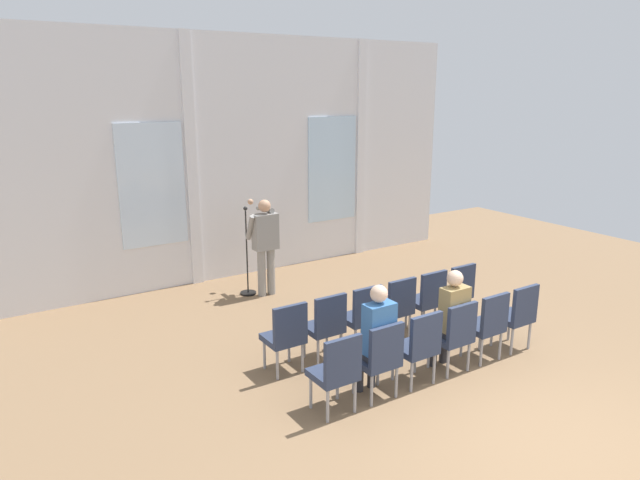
# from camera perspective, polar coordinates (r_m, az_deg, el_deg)

# --- Properties ---
(ground_plane) EXTENTS (17.07, 17.07, 0.00)m
(ground_plane) POSITION_cam_1_polar(r_m,az_deg,el_deg) (6.64, 20.63, -17.77)
(ground_plane) COLOR #846647
(rear_partition) EXTENTS (9.23, 0.14, 4.42)m
(rear_partition) POSITION_cam_1_polar(r_m,az_deg,el_deg) (10.88, -7.01, 7.98)
(rear_partition) COLOR silver
(rear_partition) RESTS_ON ground
(speaker) EXTENTS (0.51, 0.69, 1.68)m
(speaker) POSITION_cam_1_polar(r_m,az_deg,el_deg) (9.79, -5.48, -0.02)
(speaker) COLOR gray
(speaker) RESTS_ON ground
(mic_stand) EXTENTS (0.28, 0.28, 1.55)m
(mic_stand) POSITION_cam_1_polar(r_m,az_deg,el_deg) (10.04, -7.19, -3.51)
(mic_stand) COLOR black
(mic_stand) RESTS_ON ground
(chair_r0_c0) EXTENTS (0.46, 0.44, 0.94)m
(chair_r0_c0) POSITION_cam_1_polar(r_m,az_deg,el_deg) (7.22, -3.39, -9.24)
(chair_r0_c0) COLOR #99999E
(chair_r0_c0) RESTS_ON ground
(chair_r0_c1) EXTENTS (0.46, 0.44, 0.94)m
(chair_r0_c1) POSITION_cam_1_polar(r_m,az_deg,el_deg) (7.50, 0.58, -8.25)
(chair_r0_c1) COLOR #99999E
(chair_r0_c1) RESTS_ON ground
(chair_r0_c2) EXTENTS (0.46, 0.44, 0.94)m
(chair_r0_c2) POSITION_cam_1_polar(r_m,az_deg,el_deg) (7.82, 4.24, -7.31)
(chair_r0_c2) COLOR #99999E
(chair_r0_c2) RESTS_ON ground
(chair_r0_c3) EXTENTS (0.46, 0.44, 0.94)m
(chair_r0_c3) POSITION_cam_1_polar(r_m,az_deg,el_deg) (8.16, 7.58, -6.41)
(chair_r0_c3) COLOR #99999E
(chair_r0_c3) RESTS_ON ground
(chair_r0_c4) EXTENTS (0.46, 0.44, 0.94)m
(chair_r0_c4) POSITION_cam_1_polar(r_m,az_deg,el_deg) (8.54, 10.62, -5.57)
(chair_r0_c4) COLOR #99999E
(chair_r0_c4) RESTS_ON ground
(chair_r0_c5) EXTENTS (0.46, 0.44, 0.94)m
(chair_r0_c5) POSITION_cam_1_polar(r_m,az_deg,el_deg) (8.94, 13.40, -4.79)
(chair_r0_c5) COLOR #99999E
(chair_r0_c5) RESTS_ON ground
(chair_r1_c0) EXTENTS (0.46, 0.44, 0.94)m
(chair_r1_c0) POSITION_cam_1_polar(r_m,az_deg,el_deg) (6.36, 1.69, -12.69)
(chair_r1_c0) COLOR #99999E
(chair_r1_c0) RESTS_ON ground
(chair_r1_c1) EXTENTS (0.46, 0.44, 0.94)m
(chair_r1_c1) POSITION_cam_1_polar(r_m,az_deg,el_deg) (6.68, 5.96, -11.36)
(chair_r1_c1) COLOR #99999E
(chair_r1_c1) RESTS_ON ground
(audience_r1_c1) EXTENTS (0.36, 0.39, 1.37)m
(audience_r1_c1) POSITION_cam_1_polar(r_m,az_deg,el_deg) (6.64, 5.58, -9.39)
(audience_r1_c1) COLOR #2D2D33
(audience_r1_c1) RESTS_ON ground
(chair_r1_c2) EXTENTS (0.46, 0.44, 0.94)m
(chair_r1_c2) POSITION_cam_1_polar(r_m,az_deg,el_deg) (7.04, 9.78, -10.10)
(chair_r1_c2) COLOR #99999E
(chair_r1_c2) RESTS_ON ground
(chair_r1_c3) EXTENTS (0.46, 0.44, 0.94)m
(chair_r1_c3) POSITION_cam_1_polar(r_m,az_deg,el_deg) (7.42, 13.20, -8.92)
(chair_r1_c3) COLOR #99999E
(chair_r1_c3) RESTS_ON ground
(audience_r1_c3) EXTENTS (0.36, 0.39, 1.33)m
(audience_r1_c3) POSITION_cam_1_polar(r_m,az_deg,el_deg) (7.39, 12.84, -7.28)
(audience_r1_c3) COLOR #2D2D33
(audience_r1_c3) RESTS_ON ground
(chair_r1_c4) EXTENTS (0.46, 0.44, 0.94)m
(chair_r1_c4) POSITION_cam_1_polar(r_m,az_deg,el_deg) (7.83, 16.25, -7.84)
(chair_r1_c4) COLOR #99999E
(chair_r1_c4) RESTS_ON ground
(chair_r1_c5) EXTENTS (0.46, 0.44, 0.94)m
(chair_r1_c5) POSITION_cam_1_polar(r_m,az_deg,el_deg) (8.26, 18.98, -6.86)
(chair_r1_c5) COLOR #99999E
(chair_r1_c5) RESTS_ON ground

